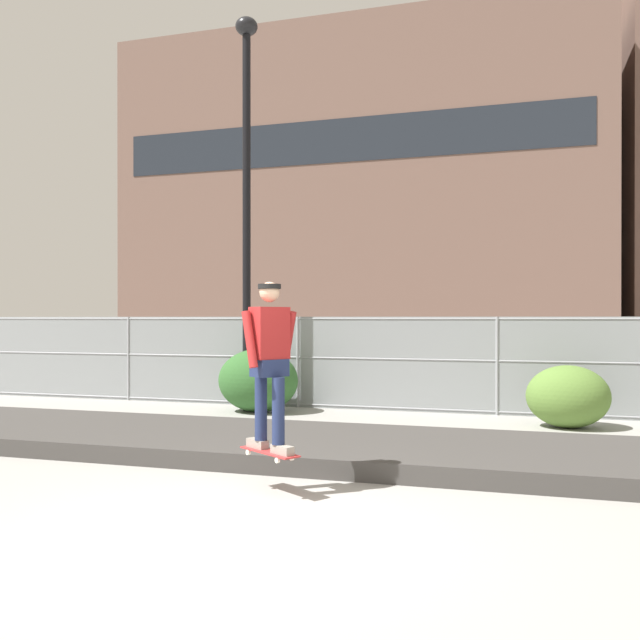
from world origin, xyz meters
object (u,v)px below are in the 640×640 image
Objects in this scene: parked_car_near at (326,357)px; shrub_center at (568,396)px; shrub_left at (258,380)px; skateboard at (269,452)px; street_lamp at (247,170)px; skater at (269,355)px.

shrub_center is at bearing -37.92° from parked_car_near.
parked_car_near is at bearing 86.32° from shrub_left.
street_lamp is at bearing 115.02° from skateboard.
street_lamp is 5.46m from parked_car_near.
shrub_left is (-0.25, -3.92, -0.23)m from parked_car_near.
street_lamp reaches higher than skateboard.
shrub_left is at bearing 113.02° from skater.
skater is 1.11× the size of shrub_left.
parked_car_near reaches higher than shrub_left.
skateboard is 0.58× the size of shrub_center.
shrub_left reaches higher than skateboard.
skateboard is 9.76m from parked_car_near.
skateboard is 6.24m from shrub_center.
street_lamp is 5.76× the size of shrub_center.
skateboard is 7.66m from street_lamp.
skater reaches higher than shrub_left.
skater is at bearing -77.41° from parked_car_near.
skater is (-0.00, 0.00, 1.01)m from skateboard.
parked_car_near is (0.55, 3.78, -3.90)m from street_lamp.
shrub_left reaches higher than shrub_center.
parked_car_near reaches higher than shrub_center.
shrub_left is at bearing 113.02° from skateboard.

